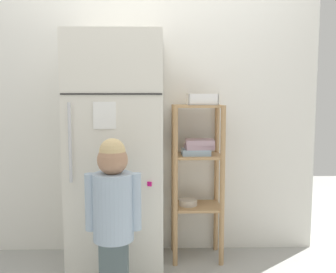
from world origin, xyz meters
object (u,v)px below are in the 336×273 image
(refrigerator, at_px, (117,154))
(child_standing, at_px, (113,206))
(pantry_shelf_unit, at_px, (197,166))
(fruit_bin, at_px, (202,101))

(refrigerator, height_order, child_standing, refrigerator)
(pantry_shelf_unit, bearing_deg, refrigerator, -167.39)
(child_standing, relative_size, pantry_shelf_unit, 0.85)
(refrigerator, relative_size, fruit_bin, 7.79)
(child_standing, xyz_separation_m, fruit_bin, (0.57, 0.65, 0.59))
(child_standing, height_order, fruit_bin, fruit_bin)
(refrigerator, distance_m, child_standing, 0.57)
(refrigerator, bearing_deg, child_standing, -86.59)
(pantry_shelf_unit, xyz_separation_m, fruit_bin, (0.03, -0.00, 0.48))
(refrigerator, xyz_separation_m, fruit_bin, (0.60, 0.12, 0.37))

